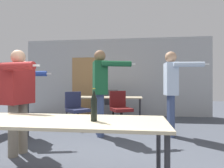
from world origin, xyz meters
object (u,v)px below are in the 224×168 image
person_right_polo (25,92)px  office_chair_side_rolled (76,111)px  person_far_watching (101,84)px  office_chair_near_pushed (120,110)px  drink_cup (97,94)px  beer_bottle (94,106)px  person_near_casual (19,92)px  office_chair_far_right (113,104)px  person_left_plaid (171,84)px

person_right_polo → office_chair_side_rolled: 1.42m
person_far_watching → office_chair_near_pushed: size_ratio=1.98×
office_chair_near_pushed → drink_cup: bearing=-75.9°
person_right_polo → beer_bottle: bearing=33.5°
person_near_casual → office_chair_side_rolled: size_ratio=1.81×
person_far_watching → person_near_casual: person_far_watching is taller
office_chair_far_right → office_chair_near_pushed: size_ratio=1.00×
office_chair_near_pushed → beer_bottle: beer_bottle is taller
person_far_watching → office_chair_far_right: size_ratio=1.99×
office_chair_side_rolled → drink_cup: office_chair_side_rolled is taller
person_far_watching → person_left_plaid: (1.49, 0.14, -0.01)m
office_chair_side_rolled → person_left_plaid: bearing=119.3°
person_left_plaid → beer_bottle: bearing=-28.5°
person_right_polo → office_chair_near_pushed: 2.29m
office_chair_far_right → person_far_watching: bearing=-79.4°
person_near_casual → office_chair_side_rolled: (0.30, 2.02, -0.56)m
person_far_watching → person_left_plaid: bearing=77.0°
drink_cup → office_chair_near_pushed: bearing=-49.0°
person_far_watching → drink_cup: size_ratio=15.26×
drink_cup → office_chair_far_right: bearing=54.2°
person_left_plaid → office_chair_far_right: 2.76m
office_chair_near_pushed → person_right_polo: bearing=6.0°
person_left_plaid → office_chair_side_rolled: bearing=-107.3°
drink_cup → person_far_watching: bearing=-76.2°
beer_bottle → office_chair_far_right: bearing=94.6°
beer_bottle → drink_cup: bearing=101.0°
office_chair_side_rolled → office_chair_near_pushed: office_chair_near_pushed is taller
office_chair_near_pushed → office_chair_side_rolled: bearing=-19.6°
beer_bottle → drink_cup: 4.08m
person_near_casual → beer_bottle: 1.69m
person_far_watching → drink_cup: (-0.44, 1.77, -0.31)m
person_left_plaid → person_near_casual: size_ratio=1.10×
drink_cup → person_near_casual: bearing=-101.4°
office_chair_side_rolled → office_chair_near_pushed: size_ratio=0.98×
person_left_plaid → beer_bottle: size_ratio=5.40×
person_right_polo → drink_cup: (1.09, 2.11, -0.16)m
person_near_casual → drink_cup: person_near_casual is taller
person_right_polo → office_chair_far_right: (1.49, 2.68, -0.52)m
person_near_casual → office_chair_near_pushed: size_ratio=1.77×
person_right_polo → drink_cup: person_right_polo is taller
person_right_polo → beer_bottle: (1.86, -1.90, -0.06)m
person_near_casual → drink_cup: (0.62, 3.07, -0.18)m
person_far_watching → person_left_plaid: size_ratio=1.02×
person_far_watching → person_right_polo: bearing=-95.6°
drink_cup → person_left_plaid: bearing=-40.3°
person_left_plaid → office_chair_near_pushed: person_left_plaid is taller
person_far_watching → office_chair_near_pushed: bearing=139.8°
person_far_watching → office_chair_near_pushed: 1.15m
person_far_watching → person_near_casual: bearing=-57.4°
office_chair_far_right → drink_cup: bearing=-115.9°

